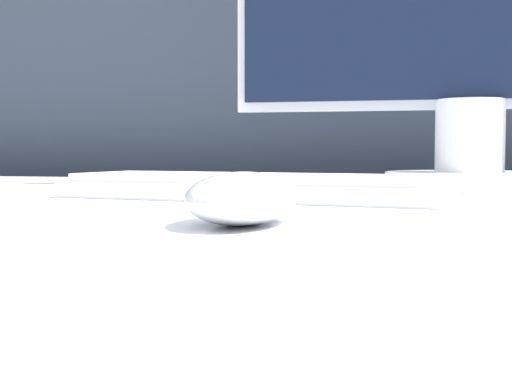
# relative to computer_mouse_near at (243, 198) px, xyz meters

# --- Properties ---
(partition_panel) EXTENTS (5.00, 0.03, 1.38)m
(partition_panel) POSITION_rel_computer_mouse_near_xyz_m (-0.05, 0.85, -0.11)
(partition_panel) COLOR #333D4C
(partition_panel) RESTS_ON ground_plane
(computer_mouse_near) EXTENTS (0.07, 0.12, 0.03)m
(computer_mouse_near) POSITION_rel_computer_mouse_near_xyz_m (0.00, 0.00, 0.00)
(computer_mouse_near) COLOR white
(computer_mouse_near) RESTS_ON desk
(keyboard) EXTENTS (0.39, 0.18, 0.02)m
(keyboard) POSITION_rel_computer_mouse_near_xyz_m (-0.05, 0.23, -0.01)
(keyboard) COLOR white
(keyboard) RESTS_ON desk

